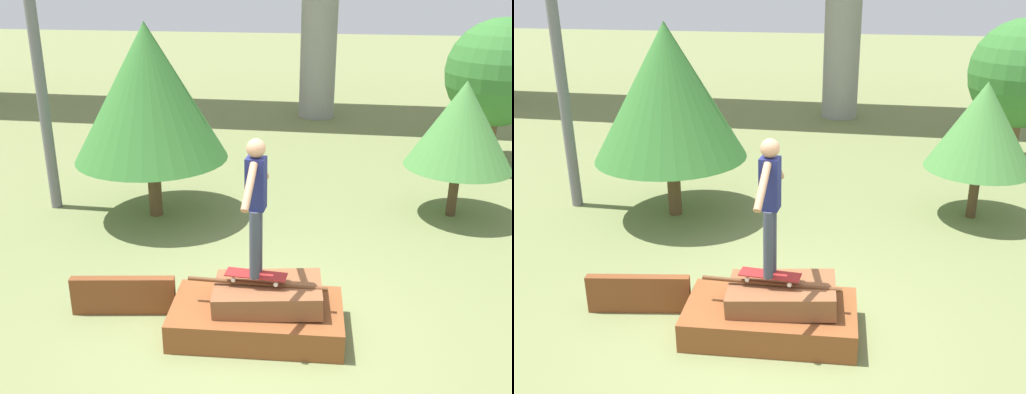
# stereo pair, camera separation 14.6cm
# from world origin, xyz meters

# --- Properties ---
(ground_plane) EXTENTS (80.00, 80.00, 0.00)m
(ground_plane) POSITION_xyz_m (0.00, 0.00, 0.00)
(ground_plane) COLOR olive
(scrap_pile) EXTENTS (2.18, 1.27, 0.71)m
(scrap_pile) POSITION_xyz_m (0.03, 0.01, 0.27)
(scrap_pile) COLOR brown
(scrap_pile) RESTS_ON ground_plane
(scrap_plank_loose) EXTENTS (1.36, 0.35, 0.52)m
(scrap_plank_loose) POSITION_xyz_m (-1.79, 0.15, 0.26)
(scrap_plank_loose) COLOR brown
(scrap_plank_loose) RESTS_ON ground_plane
(skateboard) EXTENTS (0.76, 0.26, 0.09)m
(skateboard) POSITION_xyz_m (-0.02, 0.03, 0.78)
(skateboard) COLOR maroon
(skateboard) RESTS_ON scrap_pile
(skater) EXTENTS (0.23, 1.20, 1.69)m
(skater) POSITION_xyz_m (-0.02, 0.03, 1.78)
(skater) COLOR #383D4C
(skater) RESTS_ON skateboard
(tree_behind_left) EXTENTS (1.90, 1.90, 2.50)m
(tree_behind_left) POSITION_xyz_m (2.98, 4.27, 1.72)
(tree_behind_left) COLOR #4C3823
(tree_behind_left) RESTS_ON ground_plane
(tree_behind_right) EXTENTS (2.71, 2.71, 3.48)m
(tree_behind_right) POSITION_xyz_m (-2.45, 3.42, 2.29)
(tree_behind_right) COLOR brown
(tree_behind_right) RESTS_ON ground_plane
(tree_mid_back) EXTENTS (2.40, 2.40, 3.34)m
(tree_mid_back) POSITION_xyz_m (4.31, 7.65, 2.14)
(tree_mid_back) COLOR brown
(tree_mid_back) RESTS_ON ground_plane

